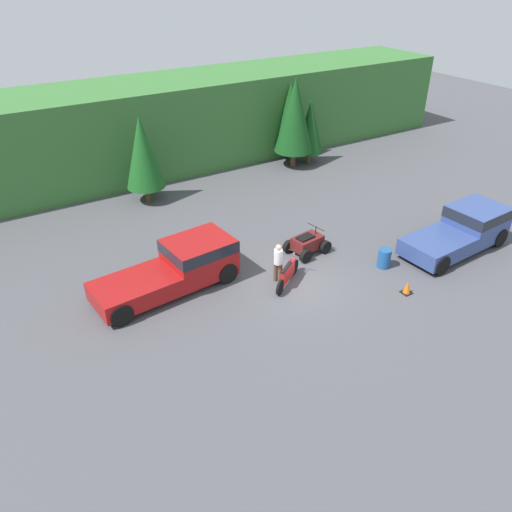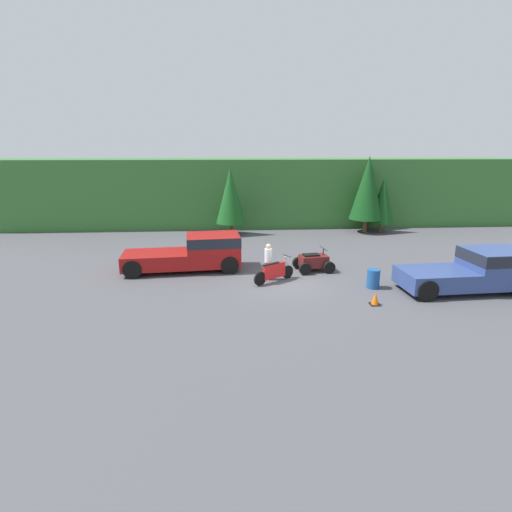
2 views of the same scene
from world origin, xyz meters
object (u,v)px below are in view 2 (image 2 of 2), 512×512
dirt_bike (274,272)px  rider_person (268,260)px  pickup_truck_red (195,251)px  steel_barrel (373,279)px  pickup_truck_second (476,269)px  traffic_cone (375,299)px  quad_atv (313,262)px

dirt_bike → rider_person: 0.66m
pickup_truck_red → steel_barrel: bearing=-27.6°
dirt_bike → pickup_truck_second: bearing=-45.4°
pickup_truck_second → traffic_cone: size_ratio=10.25×
rider_person → traffic_cone: size_ratio=3.24×
dirt_bike → traffic_cone: (3.79, -3.18, -0.23)m
rider_person → traffic_cone: rider_person is taller
pickup_truck_red → steel_barrel: pickup_truck_red is taller
dirt_bike → traffic_cone: 4.95m
quad_atv → rider_person: (-2.49, -1.25, 0.50)m
pickup_truck_second → rider_person: bearing=163.7°
pickup_truck_second → traffic_cone: bearing=-167.5°
pickup_truck_second → quad_atv: bearing=149.7°
pickup_truck_second → dirt_bike: size_ratio=2.77×
pickup_truck_second → traffic_cone: (-5.05, -1.39, -0.73)m
dirt_bike → traffic_cone: bearing=-73.9°
pickup_truck_second → pickup_truck_red: bearing=159.4°
pickup_truck_red → quad_atv: bearing=-11.1°
dirt_bike → quad_atv: size_ratio=0.98×
quad_atv → rider_person: size_ratio=1.16×
pickup_truck_red → pickup_truck_second: bearing=-22.8°
pickup_truck_second → dirt_bike: 9.04m
pickup_truck_red → dirt_bike: 4.54m
pickup_truck_second → steel_barrel: 4.50m
rider_person → steel_barrel: size_ratio=2.03×
pickup_truck_red → steel_barrel: size_ratio=7.01×
traffic_cone → quad_atv: bearing=107.9°
pickup_truck_red → rider_person: (3.65, -1.90, -0.02)m
rider_person → steel_barrel: 4.95m
traffic_cone → pickup_truck_second: bearing=15.4°
pickup_truck_second → steel_barrel: (-4.43, 0.62, -0.54)m
dirt_bike → steel_barrel: (4.42, -1.18, -0.05)m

